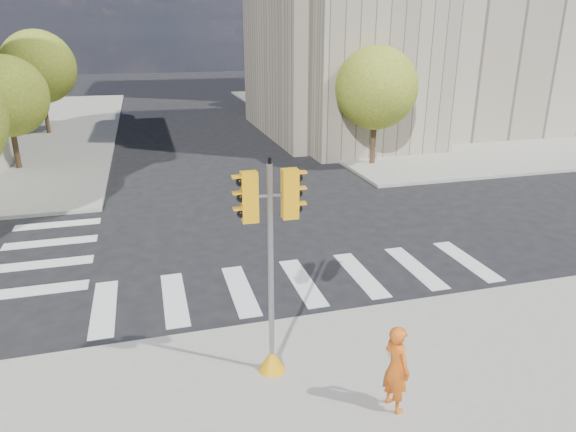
# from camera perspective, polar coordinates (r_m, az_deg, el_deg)

# --- Properties ---
(ground) EXTENTS (160.00, 160.00, 0.00)m
(ground) POSITION_cam_1_polar(r_m,az_deg,el_deg) (16.59, -0.11, -4.29)
(ground) COLOR black
(ground) RESTS_ON ground
(sidewalk_far_right) EXTENTS (28.00, 40.00, 0.15)m
(sidewalk_far_right) POSITION_cam_1_polar(r_m,az_deg,el_deg) (47.65, 15.16, 11.08)
(sidewalk_far_right) COLOR gray
(sidewalk_far_right) RESTS_ON ground
(civic_building) EXTENTS (26.00, 16.00, 19.39)m
(civic_building) POSITION_cam_1_polar(r_m,az_deg,el_deg) (39.02, 15.55, 19.88)
(civic_building) COLOR gray
(civic_building) RESTS_ON ground
(tree_lw_mid) EXTENTS (4.00, 4.00, 5.77)m
(tree_lw_mid) POSITION_cam_1_polar(r_m,az_deg,el_deg) (29.47, -28.82, 11.58)
(tree_lw_mid) COLOR #382616
(tree_lw_mid) RESTS_ON ground
(tree_lw_far) EXTENTS (4.80, 4.80, 6.95)m
(tree_lw_far) POSITION_cam_1_polar(r_m,az_deg,el_deg) (39.19, -25.97, 14.66)
(tree_lw_far) COLOR #382616
(tree_lw_far) RESTS_ON ground
(tree_re_near) EXTENTS (4.20, 4.20, 6.16)m
(tree_re_near) POSITION_cam_1_polar(r_m,az_deg,el_deg) (27.30, 9.77, 13.83)
(tree_re_near) COLOR #382616
(tree_re_near) RESTS_ON ground
(tree_re_mid) EXTENTS (4.60, 4.60, 6.66)m
(tree_re_mid) POSITION_cam_1_polar(r_m,az_deg,el_deg) (38.45, 1.97, 16.21)
(tree_re_mid) COLOR #382616
(tree_re_mid) RESTS_ON ground
(tree_re_far) EXTENTS (4.00, 4.00, 5.88)m
(tree_re_far) POSITION_cam_1_polar(r_m,az_deg,el_deg) (50.03, -2.35, 16.49)
(tree_re_far) COLOR #382616
(tree_re_far) RESTS_ON ground
(lamp_near) EXTENTS (0.35, 0.18, 8.11)m
(lamp_near) POSITION_cam_1_polar(r_m,az_deg,el_deg) (31.10, 7.49, 15.62)
(lamp_near) COLOR black
(lamp_near) RESTS_ON sidewalk_far_right
(lamp_far) EXTENTS (0.35, 0.18, 8.11)m
(lamp_far) POSITION_cam_1_polar(r_m,az_deg,el_deg) (44.32, 0.18, 16.99)
(lamp_far) COLOR black
(lamp_far) RESTS_ON sidewalk_far_right
(traffic_signal) EXTENTS (1.06, 0.56, 4.51)m
(traffic_signal) POSITION_cam_1_polar(r_m,az_deg,el_deg) (10.13, -1.89, -7.97)
(traffic_signal) COLOR orange
(traffic_signal) RESTS_ON sidewalk_near
(photographer) EXTENTS (0.53, 0.70, 1.73)m
(photographer) POSITION_cam_1_polar(r_m,az_deg,el_deg) (9.93, 11.93, -16.19)
(photographer) COLOR #CE5713
(photographer) RESTS_ON sidewalk_near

